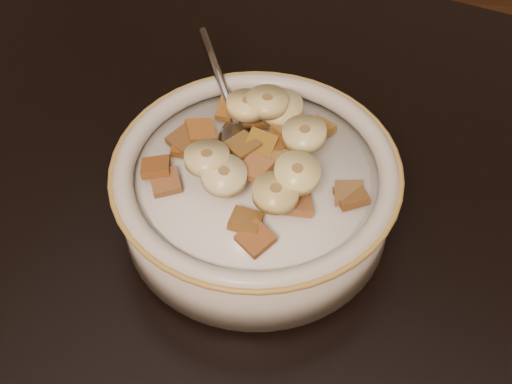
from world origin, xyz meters
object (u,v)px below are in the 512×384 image
at_px(cereal_bowl, 256,197).
at_px(spoon, 243,141).
at_px(chair, 433,43).
at_px(table, 179,344).

xyz_separation_m(cereal_bowl, spoon, (-0.02, 0.02, 0.03)).
distance_m(chair, spoon, 0.74).
distance_m(table, spoon, 0.15).
bearing_deg(chair, cereal_bowl, -110.79).
height_order(cereal_bowl, spoon, spoon).
height_order(table, cereal_bowl, cereal_bowl).
bearing_deg(spoon, cereal_bowl, 90.00).
height_order(table, spoon, spoon).
bearing_deg(chair, spoon, -112.72).
relative_size(table, cereal_bowl, 7.05).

